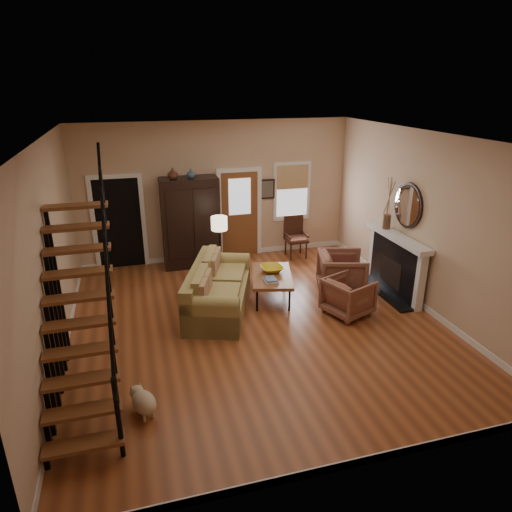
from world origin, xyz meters
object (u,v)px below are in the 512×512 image
object	(u,v)px
coffee_table	(272,286)
armchair_right	(342,273)
armoire	(191,222)
floor_lamp	(220,250)
armchair_left	(348,296)
side_chair	(296,238)
sofa	(219,288)

from	to	relation	value
coffee_table	armchair_right	world-z (taller)	armchair_right
armoire	floor_lamp	xyz separation A→B (m)	(0.44, -1.18, -0.31)
armchair_right	armoire	bearing A→B (deg)	66.01
armoire	armchair_right	size ratio (longest dim) A/B	2.24
armchair_left	side_chair	bearing A→B (deg)	-23.22
armoire	armchair_right	distance (m)	3.67
side_chair	floor_lamp	bearing A→B (deg)	-155.02
armoire	coffee_table	bearing A→B (deg)	-60.11
armchair_left	side_chair	xyz separation A→B (m)	(0.10, 3.06, 0.15)
armchair_left	floor_lamp	size ratio (longest dim) A/B	0.53
armchair_right	coffee_table	bearing A→B (deg)	101.35
armoire	armchair_right	bearing A→B (deg)	-40.68
armoire	armchair_left	size ratio (longest dim) A/B	2.66
coffee_table	sofa	bearing A→B (deg)	-170.53
side_chair	armoire	bearing A→B (deg)	175.52
sofa	floor_lamp	world-z (taller)	floor_lamp
coffee_table	armchair_right	bearing A→B (deg)	-5.34
coffee_table	armchair_right	size ratio (longest dim) A/B	1.42
sofa	side_chair	bearing A→B (deg)	62.46
floor_lamp	side_chair	bearing A→B (deg)	24.98
armchair_right	floor_lamp	bearing A→B (deg)	79.61
sofa	armchair_right	world-z (taller)	sofa
armchair_left	armoire	bearing A→B (deg)	15.59
armchair_right	side_chair	distance (m)	2.17
coffee_table	floor_lamp	size ratio (longest dim) A/B	0.89
armchair_right	floor_lamp	xyz separation A→B (m)	(-2.30, 1.18, 0.31)
armoire	sofa	distance (m)	2.49
coffee_table	armchair_left	world-z (taller)	armchair_left
sofa	coffee_table	world-z (taller)	sofa
armoire	armchair_right	world-z (taller)	armoire
coffee_table	side_chair	bearing A→B (deg)	57.81
armchair_right	side_chair	world-z (taller)	side_chair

